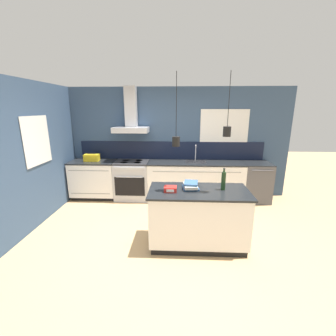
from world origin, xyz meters
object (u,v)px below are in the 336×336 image
(dishwasher, at_px, (256,182))
(bottle_on_island, at_px, (223,181))
(book_stack, at_px, (191,186))
(red_supply_box, at_px, (170,189))
(yellow_toolbox, at_px, (92,158))
(oven_range, at_px, (132,180))

(dishwasher, distance_m, bottle_on_island, 2.21)
(book_stack, bearing_deg, red_supply_box, -156.25)
(bottle_on_island, height_order, yellow_toolbox, bottle_on_island)
(book_stack, xyz_separation_m, yellow_toolbox, (-2.24, 1.78, 0.03))
(oven_range, bearing_deg, book_stack, -54.03)
(dishwasher, bearing_deg, oven_range, -179.92)
(bottle_on_island, bearing_deg, oven_range, 134.72)
(red_supply_box, bearing_deg, yellow_toolbox, 135.17)
(oven_range, bearing_deg, yellow_toolbox, 179.74)
(bottle_on_island, distance_m, red_supply_box, 0.82)
(dishwasher, height_order, book_stack, book_stack)
(oven_range, relative_size, red_supply_box, 4.84)
(oven_range, relative_size, yellow_toolbox, 2.68)
(red_supply_box, bearing_deg, bottle_on_island, 7.82)
(red_supply_box, bearing_deg, book_stack, 23.75)
(yellow_toolbox, bearing_deg, book_stack, -38.55)
(bottle_on_island, bearing_deg, yellow_toolbox, 146.51)
(oven_range, xyz_separation_m, red_supply_box, (0.98, -1.91, 0.49))
(dishwasher, bearing_deg, book_stack, -132.33)
(dishwasher, relative_size, bottle_on_island, 2.66)
(dishwasher, height_order, red_supply_box, red_supply_box)
(dishwasher, height_order, bottle_on_island, bottle_on_island)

